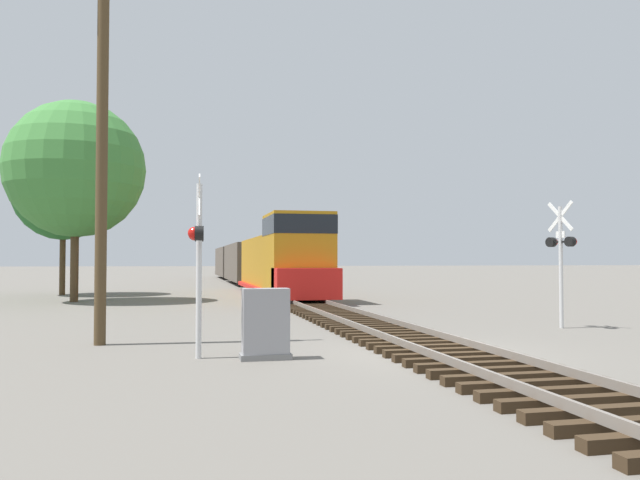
{
  "coord_description": "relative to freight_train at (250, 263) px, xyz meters",
  "views": [
    {
      "loc": [
        -5.47,
        -12.82,
        2.05
      ],
      "look_at": [
        -0.97,
        7.33,
        2.72
      ],
      "focal_mm": 35.0,
      "sensor_mm": 36.0,
      "label": 1
    }
  ],
  "objects": [
    {
      "name": "ground_plane",
      "position": [
        0.0,
        -37.79,
        -1.83
      ],
      "size": [
        400.0,
        400.0,
        0.0
      ],
      "primitive_type": "plane",
      "color": "#666059"
    },
    {
      "name": "rail_track_bed",
      "position": [
        0.0,
        -37.79,
        -1.69
      ],
      "size": [
        2.6,
        160.0,
        0.31
      ],
      "color": "#382819",
      "rests_on": "ground"
    },
    {
      "name": "freight_train",
      "position": [
        0.0,
        0.0,
        0.0
      ],
      "size": [
        2.95,
        50.65,
        4.27
      ],
      "color": "#B77A14",
      "rests_on": "ground"
    },
    {
      "name": "crossing_signal_near",
      "position": [
        -5.12,
        -37.31,
        0.51
      ],
      "size": [
        0.34,
        1.0,
        3.82
      ],
      "rotation": [
        0.0,
        0.0,
        -1.6
      ],
      "color": "silver",
      "rests_on": "ground"
    },
    {
      "name": "crossing_signal_far",
      "position": [
        5.77,
        -33.8,
        0.52
      ],
      "size": [
        0.55,
        1.01,
        3.84
      ],
      "rotation": [
        0.0,
        0.0,
        1.86
      ],
      "color": "silver",
      "rests_on": "ground"
    },
    {
      "name": "relay_cabinet",
      "position": [
        -3.75,
        -37.73,
        -1.11
      ],
      "size": [
        1.05,
        0.51,
        1.46
      ],
      "color": "slate",
      "rests_on": "ground"
    },
    {
      "name": "utility_pole",
      "position": [
        -7.37,
        -34.71,
        3.19
      ],
      "size": [
        1.8,
        0.28,
        9.76
      ],
      "color": "#4C3A23",
      "rests_on": "ground"
    },
    {
      "name": "tree_far_right",
      "position": [
        -10.57,
        -18.13,
        4.69
      ],
      "size": [
        6.72,
        6.72,
        9.89
      ],
      "color": "#473521",
      "rests_on": "ground"
    },
    {
      "name": "tree_mid_background",
      "position": [
        -12.24,
        -11.71,
        4.28
      ],
      "size": [
        5.79,
        5.79,
        9.01
      ],
      "color": "#473521",
      "rests_on": "ground"
    }
  ]
}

